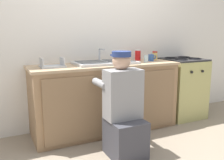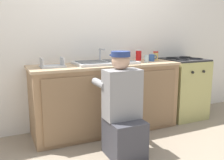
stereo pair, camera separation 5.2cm
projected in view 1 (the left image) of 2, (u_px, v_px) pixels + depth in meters
name	position (u px, v px, depth m)	size (l,w,h in m)	color
ground_plane	(115.00, 137.00, 3.12)	(12.00, 12.00, 0.00)	gray
back_wall	(95.00, 35.00, 3.46)	(6.00, 0.10, 2.50)	silver
counter_cabinet	(106.00, 99.00, 3.30)	(1.90, 0.62, 0.86)	#997551
countertop	(105.00, 65.00, 3.22)	(1.94, 0.62, 0.03)	tan
sink_double_basin	(105.00, 62.00, 3.21)	(0.80, 0.44, 0.19)	silver
stove_range	(181.00, 88.00, 3.85)	(0.58, 0.62, 0.92)	tan
plumber_person	(124.00, 113.00, 2.62)	(0.42, 0.61, 1.10)	#3F3F47
dish_rack_tray	(52.00, 65.00, 2.89)	(0.28, 0.22, 0.11)	#B2B7BC
coffee_mug	(151.00, 58.00, 3.51)	(0.13, 0.08, 0.09)	#335699
water_glass	(146.00, 59.00, 3.36)	(0.06, 0.06, 0.10)	#ADC6CC
condiment_jar	(155.00, 56.00, 3.62)	(0.07, 0.07, 0.13)	#DBB760
soda_cup_red	(138.00, 55.00, 3.60)	(0.08, 0.08, 0.15)	red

